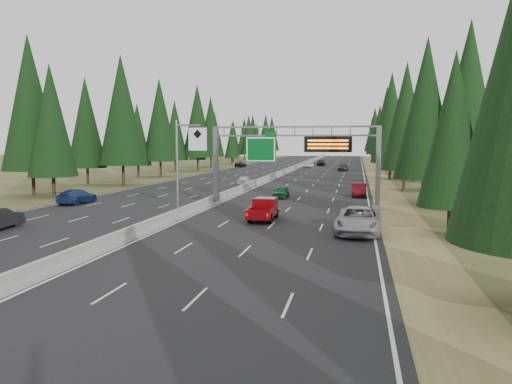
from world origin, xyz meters
TOP-DOWN VIEW (x-y plane):
  - road at (0.00, 80.00)m, footprint 32.00×260.00m
  - shoulder_right at (17.80, 80.00)m, footprint 3.60×260.00m
  - shoulder_left at (-17.80, 80.00)m, footprint 3.60×260.00m
  - median_barrier at (0.00, 80.00)m, footprint 0.70×260.00m
  - sign_gantry at (8.92, 34.88)m, footprint 16.75×0.98m
  - hov_sign_pole at (0.58, 24.97)m, footprint 2.80×0.50m
  - tree_row_right at (21.96, 79.69)m, footprint 11.51×240.94m
  - tree_row_left at (-21.93, 66.50)m, footprint 12.34×240.26m
  - silver_minivan at (14.43, 21.58)m, footprint 3.34×6.65m
  - red_pickup at (6.93, 26.39)m, footprint 1.87×5.25m
  - car_ahead_green at (5.91, 42.05)m, footprint 1.69×4.01m
  - car_ahead_dkred at (14.50, 45.24)m, footprint 1.72×4.67m
  - car_ahead_dkgrey at (11.20, 96.09)m, footprint 2.18×5.10m
  - car_ahead_white at (2.73, 108.26)m, footprint 2.45×4.82m
  - car_ahead_far at (4.89, 119.07)m, footprint 2.23×4.83m
  - car_onc_blue at (-13.72, 32.69)m, footprint 2.22×5.17m
  - car_onc_white at (-1.50, 56.57)m, footprint 1.87×4.30m
  - car_onc_far at (-14.50, 108.60)m, footprint 2.50×5.04m

SIDE VIEW (x-z plane):
  - shoulder_right at x=17.80m, z-range 0.00..0.06m
  - shoulder_left at x=-17.80m, z-range 0.00..0.06m
  - road at x=0.00m, z-range 0.00..0.08m
  - median_barrier at x=0.00m, z-range -0.01..0.84m
  - car_ahead_white at x=2.73m, z-range 0.08..1.39m
  - car_ahead_green at x=5.91m, z-range 0.08..1.44m
  - car_onc_far at x=-14.50m, z-range 0.08..1.45m
  - car_onc_white at x=-1.50m, z-range 0.08..1.52m
  - car_ahead_dkgrey at x=11.20m, z-range 0.08..1.55m
  - car_onc_blue at x=-13.72m, z-range 0.08..1.56m
  - car_ahead_dkred at x=14.50m, z-range 0.08..1.61m
  - car_ahead_far at x=4.89m, z-range 0.08..1.68m
  - silver_minivan at x=14.43m, z-range 0.08..1.89m
  - red_pickup at x=6.93m, z-range 0.17..1.88m
  - hov_sign_pole at x=0.58m, z-range 0.72..8.72m
  - sign_gantry at x=8.92m, z-range 1.37..9.17m
  - tree_row_right at x=21.96m, z-range -0.16..18.82m
  - tree_row_left at x=-21.93m, z-range -0.04..18.78m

